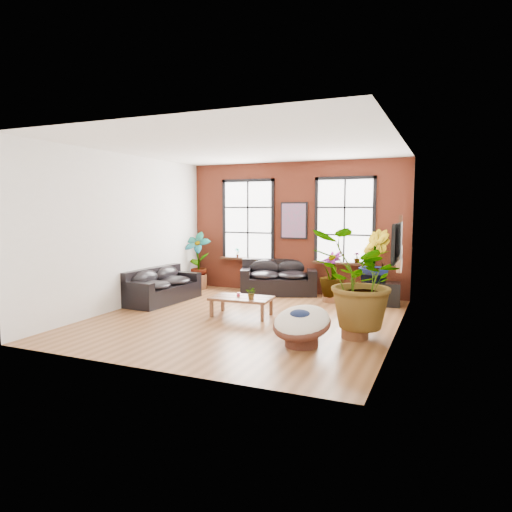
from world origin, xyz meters
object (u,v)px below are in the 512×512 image
at_px(coffee_table, 242,299).
at_px(papasan_chair, 302,324).
at_px(sofa_back, 279,278).
at_px(sofa_left, 161,287).

height_order(coffee_table, papasan_chair, papasan_chair).
xyz_separation_m(sofa_back, papasan_chair, (1.97, -4.24, -0.04)).
bearing_deg(coffee_table, sofa_left, 162.89).
relative_size(sofa_back, coffee_table, 1.66).
height_order(sofa_left, coffee_table, sofa_left).
bearing_deg(sofa_left, papasan_chair, -112.93).
xyz_separation_m(coffee_table, papasan_chair, (1.81, -1.53, 0.01)).
bearing_deg(sofa_left, sofa_back, -43.42).
relative_size(sofa_left, papasan_chair, 1.88).
relative_size(sofa_left, coffee_table, 1.61).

